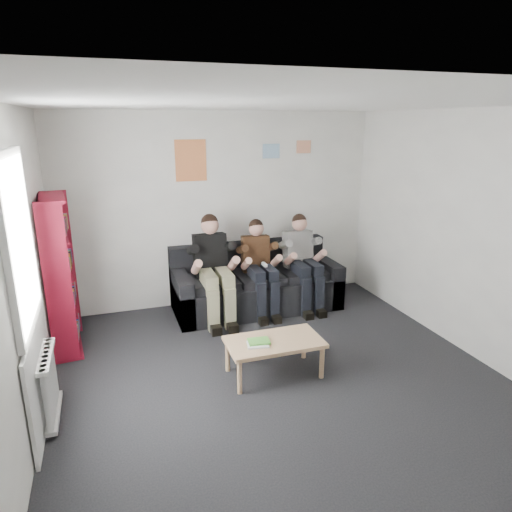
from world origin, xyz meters
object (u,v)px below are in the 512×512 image
Objects in this scene: person_left at (214,269)px; person_middle at (260,268)px; sofa at (255,286)px; person_right at (303,262)px; coffee_table at (274,344)px; bookshelf at (61,274)px.

person_left reaches higher than person_middle.
sofa is 1.74× the size of person_right.
person_right is at bearing 8.06° from person_middle.
person_left is (-0.64, -0.21, 0.37)m from sofa.
person_left is (-0.24, 1.58, 0.35)m from coffee_table.
bookshelf reaches higher than sofa.
person_left is at bearing 1.34° from bookshelf.
bookshelf reaches higher than person_left.
person_right reaches higher than person_middle.
person_left is at bearing 179.46° from person_right.
person_right is at bearing 56.77° from coffee_table.
bookshelf is (-2.46, -0.43, 0.58)m from sofa.
person_middle is at bearing 179.11° from person_right.
bookshelf is 1.28× the size of person_left.
bookshelf is 2.48m from person_middle.
person_right is (0.64, -0.20, 0.35)m from sofa.
bookshelf is 1.84m from person_left.
coffee_table is 0.70× the size of person_left.
person_middle is at bearing -0.29° from bookshelf.
coffee_table is at bearing -81.05° from person_left.
person_left is at bearing 98.80° from coffee_table.
person_middle is 0.98× the size of person_right.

